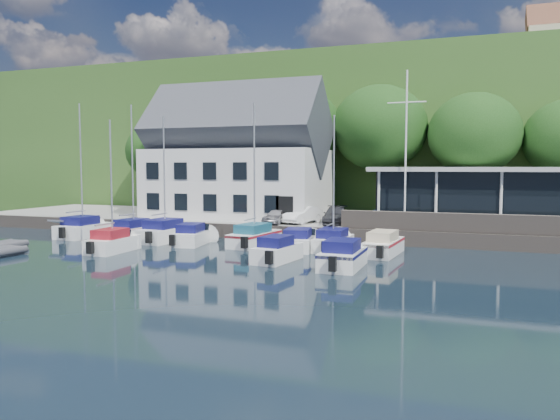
# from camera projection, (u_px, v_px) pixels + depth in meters

# --- Properties ---
(ground) EXTENTS (180.00, 180.00, 0.00)m
(ground) POSITION_uv_depth(u_px,v_px,m) (231.00, 269.00, 27.29)
(ground) COLOR black
(ground) RESTS_ON ground
(quay) EXTENTS (60.00, 13.00, 1.00)m
(quay) POSITION_uv_depth(u_px,v_px,m) (323.00, 224.00, 43.67)
(quay) COLOR gray
(quay) RESTS_ON ground
(quay_face) EXTENTS (60.00, 0.30, 1.00)m
(quay_face) POSITION_uv_depth(u_px,v_px,m) (298.00, 234.00, 37.57)
(quay_face) COLOR #60554D
(quay_face) RESTS_ON ground
(hillside) EXTENTS (160.00, 75.00, 16.00)m
(hillside) POSITION_uv_depth(u_px,v_px,m) (398.00, 148.00, 84.82)
(hillside) COLOR #2F501E
(hillside) RESTS_ON ground
(field_patch) EXTENTS (50.00, 30.00, 0.30)m
(field_patch) POSITION_uv_depth(u_px,v_px,m) (456.00, 99.00, 88.99)
(field_patch) COLOR #586934
(field_patch) RESTS_ON hillside
(harbor_building) EXTENTS (14.40, 8.20, 8.70)m
(harbor_building) POSITION_uv_depth(u_px,v_px,m) (237.00, 164.00, 44.70)
(harbor_building) COLOR silver
(harbor_building) RESTS_ON quay
(club_pavilion) EXTENTS (13.20, 7.20, 4.10)m
(club_pavilion) POSITION_uv_depth(u_px,v_px,m) (469.00, 196.00, 38.36)
(club_pavilion) COLOR black
(club_pavilion) RESTS_ON quay
(seawall) EXTENTS (18.00, 0.50, 1.20)m
(seawall) POSITION_uv_depth(u_px,v_px,m) (484.00, 224.00, 33.82)
(seawall) COLOR #60554D
(seawall) RESTS_ON quay
(gangway) EXTENTS (1.20, 6.00, 1.40)m
(gangway) POSITION_uv_depth(u_px,v_px,m) (83.00, 234.00, 41.29)
(gangway) COLOR silver
(gangway) RESTS_ON ground
(car_silver) EXTENTS (1.56, 3.31, 1.09)m
(car_silver) POSITION_uv_depth(u_px,v_px,m) (277.00, 216.00, 39.60)
(car_silver) COLOR #9F9EA3
(car_silver) RESTS_ON quay
(car_white) EXTENTS (2.20, 3.92, 1.22)m
(car_white) POSITION_uv_depth(u_px,v_px,m) (303.00, 215.00, 39.84)
(car_white) COLOR white
(car_white) RESTS_ON quay
(car_dgrey) EXTENTS (2.50, 4.55, 1.25)m
(car_dgrey) POSITION_uv_depth(u_px,v_px,m) (336.00, 215.00, 39.16)
(car_dgrey) COLOR #303135
(car_dgrey) RESTS_ON quay
(car_blue) EXTENTS (1.91, 3.63, 1.18)m
(car_blue) POSITION_uv_depth(u_px,v_px,m) (380.00, 217.00, 38.40)
(car_blue) COLOR #2B5284
(car_blue) RESTS_ON quay
(flagpole) EXTENTS (2.49, 0.20, 10.39)m
(flagpole) POSITION_uv_depth(u_px,v_px,m) (406.00, 150.00, 35.77)
(flagpole) COLOR silver
(flagpole) RESTS_ON quay
(tree_0) EXTENTS (6.14, 6.14, 8.39)m
(tree_0) POSITION_uv_depth(u_px,v_px,m) (158.00, 166.00, 53.49)
(tree_0) COLOR #163610
(tree_0) RESTS_ON quay
(tree_1) EXTENTS (7.35, 7.35, 10.04)m
(tree_1) POSITION_uv_depth(u_px,v_px,m) (216.00, 157.00, 51.75)
(tree_1) COLOR #163610
(tree_1) RESTS_ON quay
(tree_2) EXTENTS (8.11, 8.11, 11.09)m
(tree_2) POSITION_uv_depth(u_px,v_px,m) (296.00, 151.00, 48.12)
(tree_2) COLOR #163610
(tree_2) RESTS_ON quay
(tree_3) EXTENTS (8.10, 8.10, 11.07)m
(tree_3) POSITION_uv_depth(u_px,v_px,m) (379.00, 150.00, 46.60)
(tree_3) COLOR #163610
(tree_3) RESTS_ON quay
(tree_4) EXTENTS (7.35, 7.35, 10.05)m
(tree_4) POSITION_uv_depth(u_px,v_px,m) (474.00, 155.00, 43.79)
(tree_4) COLOR #163610
(tree_4) RESTS_ON quay
(boat_r1_0) EXTENTS (2.43, 5.76, 9.54)m
(boat_r1_0) POSITION_uv_depth(u_px,v_px,m) (81.00, 172.00, 39.27)
(boat_r1_0) COLOR white
(boat_r1_0) RESTS_ON ground
(boat_r1_1) EXTENTS (2.50, 5.91, 8.97)m
(boat_r1_1) POSITION_uv_depth(u_px,v_px,m) (133.00, 176.00, 38.17)
(boat_r1_1) COLOR white
(boat_r1_1) RESTS_ON ground
(boat_r1_2) EXTENTS (2.84, 6.42, 9.55)m
(boat_r1_2) POSITION_uv_depth(u_px,v_px,m) (164.00, 172.00, 37.09)
(boat_r1_2) COLOR white
(boat_r1_2) RESTS_ON ground
(boat_r1_3) EXTENTS (2.55, 5.46, 1.42)m
(boat_r1_3) POSITION_uv_depth(u_px,v_px,m) (192.00, 234.00, 35.92)
(boat_r1_3) COLOR white
(boat_r1_3) RESTS_ON ground
(boat_r1_4) EXTENTS (2.75, 6.59, 8.91)m
(boat_r1_4) POSITION_uv_depth(u_px,v_px,m) (254.00, 177.00, 35.03)
(boat_r1_4) COLOR white
(boat_r1_4) RESTS_ON ground
(boat_r1_5) EXTENTS (2.69, 5.45, 1.35)m
(boat_r1_5) POSITION_uv_depth(u_px,v_px,m) (299.00, 239.00, 33.57)
(boat_r1_5) COLOR white
(boat_r1_5) RESTS_ON ground
(boat_r1_6) EXTENTS (2.02, 5.32, 8.27)m
(boat_r1_6) POSITION_uv_depth(u_px,v_px,m) (334.00, 183.00, 33.16)
(boat_r1_6) COLOR white
(boat_r1_6) RESTS_ON ground
(boat_r1_7) EXTENTS (2.24, 6.24, 1.42)m
(boat_r1_7) POSITION_uv_depth(u_px,v_px,m) (383.00, 243.00, 31.72)
(boat_r1_7) COLOR white
(boat_r1_7) RESTS_ON ground
(boat_r2_1) EXTENTS (1.95, 5.25, 8.66)m
(boat_r2_1) POSITION_uv_depth(u_px,v_px,m) (111.00, 180.00, 32.49)
(boat_r2_1) COLOR white
(boat_r2_1) RESTS_ON ground
(boat_r2_3) EXTENTS (2.34, 5.22, 1.41)m
(boat_r2_3) POSITION_uv_depth(u_px,v_px,m) (277.00, 248.00, 29.54)
(boat_r2_3) COLOR white
(boat_r2_3) RESTS_ON ground
(boat_r2_4) EXTENTS (2.03, 5.42, 1.48)m
(boat_r2_4) POSITION_uv_depth(u_px,v_px,m) (343.00, 254.00, 27.60)
(boat_r2_4) COLOR white
(boat_r2_4) RESTS_ON ground
(dinghy_0) EXTENTS (1.86, 2.93, 0.66)m
(dinghy_0) POSITION_uv_depth(u_px,v_px,m) (3.00, 244.00, 33.65)
(dinghy_0) COLOR #3B3B40
(dinghy_0) RESTS_ON ground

